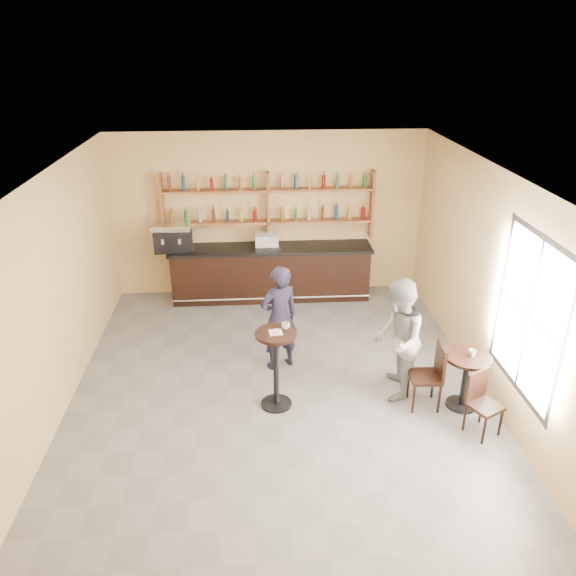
{
  "coord_description": "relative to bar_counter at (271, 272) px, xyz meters",
  "views": [
    {
      "loc": [
        -0.33,
        -7.02,
        4.82
      ],
      "look_at": [
        0.2,
        0.8,
        1.25
      ],
      "focal_mm": 35.0,
      "sensor_mm": 36.0,
      "label": 1
    }
  ],
  "objects": [
    {
      "name": "wall_left",
      "position": [
        -3.02,
        -3.15,
        1.07
      ],
      "size": [
        0.0,
        7.0,
        7.0
      ],
      "primitive_type": "plane",
      "rotation": [
        1.57,
        0.0,
        1.57
      ],
      "color": "#EBC585",
      "rests_on": "floor"
    },
    {
      "name": "cup_pedestal",
      "position": [
        0.07,
        -3.5,
        0.69
      ],
      "size": [
        0.15,
        0.15,
        0.09
      ],
      "primitive_type": "imported",
      "rotation": [
        0.0,
        0.0,
        -0.37
      ],
      "color": "white",
      "rests_on": "pedestal_table"
    },
    {
      "name": "patron_second",
      "position": [
        1.65,
        -3.43,
        0.37
      ],
      "size": [
        0.87,
        1.01,
        1.8
      ],
      "primitive_type": "imported",
      "rotation": [
        0.0,
        0.0,
        -1.81
      ],
      "color": "gray",
      "rests_on": "floor"
    },
    {
      "name": "floor",
      "position": [
        -0.02,
        -3.15,
        -0.53
      ],
      "size": [
        7.0,
        7.0,
        0.0
      ],
      "primitive_type": "plane",
      "color": "slate",
      "rests_on": "ground"
    },
    {
      "name": "chair_west",
      "position": [
        1.99,
        -3.74,
        -0.04
      ],
      "size": [
        0.44,
        0.44,
        0.97
      ],
      "primitive_type": null,
      "rotation": [
        0.0,
        0.0,
        -1.62
      ],
      "color": "black",
      "rests_on": "floor"
    },
    {
      "name": "wall_back",
      "position": [
        -0.02,
        0.35,
        1.07
      ],
      "size": [
        7.0,
        0.0,
        7.0
      ],
      "primitive_type": "plane",
      "rotation": [
        1.57,
        0.0,
        0.0
      ],
      "color": "#EBC585",
      "rests_on": "floor"
    },
    {
      "name": "cup_cafe",
      "position": [
        2.59,
        -3.79,
        0.33
      ],
      "size": [
        0.13,
        0.13,
        0.09
      ],
      "primitive_type": "imported",
      "rotation": [
        0.0,
        0.0,
        -0.34
      ],
      "color": "white",
      "rests_on": "cafe_table"
    },
    {
      "name": "window_frame",
      "position": [
        2.97,
        -4.35,
        1.17
      ],
      "size": [
        0.04,
        1.7,
        2.1
      ],
      "primitive_type": null,
      "color": "black",
      "rests_on": "wall_right"
    },
    {
      "name": "shelf_unit",
      "position": [
        -0.02,
        0.22,
        1.28
      ],
      "size": [
        4.0,
        0.26,
        1.4
      ],
      "primitive_type": null,
      "color": "brown",
      "rests_on": "wall_back"
    },
    {
      "name": "pedestal_table",
      "position": [
        -0.07,
        -3.6,
        0.06
      ],
      "size": [
        0.67,
        0.67,
        1.17
      ],
      "primitive_type": null,
      "rotation": [
        0.0,
        0.0,
        0.2
      ],
      "color": "black",
      "rests_on": "floor"
    },
    {
      "name": "ceiling",
      "position": [
        -0.02,
        -3.15,
        2.67
      ],
      "size": [
        7.0,
        7.0,
        0.0
      ],
      "primitive_type": "plane",
      "rotation": [
        3.14,
        0.0,
        0.0
      ],
      "color": "white",
      "rests_on": "wall_back"
    },
    {
      "name": "man_main",
      "position": [
        0.03,
        -2.57,
        0.32
      ],
      "size": [
        0.73,
        0.61,
        1.7
      ],
      "primitive_type": "imported",
      "rotation": [
        0.0,
        0.0,
        3.54
      ],
      "color": "black",
      "rests_on": "floor"
    },
    {
      "name": "wall_right",
      "position": [
        2.98,
        -3.15,
        1.07
      ],
      "size": [
        0.0,
        7.0,
        7.0
      ],
      "primitive_type": "plane",
      "rotation": [
        1.57,
        0.0,
        -1.57
      ],
      "color": "#EBC585",
      "rests_on": "floor"
    },
    {
      "name": "window_pane",
      "position": [
        2.97,
        -4.35,
        1.17
      ],
      "size": [
        0.0,
        2.0,
        2.0
      ],
      "primitive_type": "plane",
      "rotation": [
        1.57,
        0.0,
        -1.57
      ],
      "color": "white",
      "rests_on": "wall_right"
    },
    {
      "name": "bar_counter",
      "position": [
        0.0,
        0.0,
        0.0
      ],
      "size": [
        3.91,
        0.76,
        1.06
      ],
      "primitive_type": null,
      "color": "black",
      "rests_on": "floor"
    },
    {
      "name": "espresso_machine",
      "position": [
        -1.85,
        0.0,
        0.79
      ],
      "size": [
        0.78,
        0.57,
        0.52
      ],
      "primitive_type": null,
      "rotation": [
        0.0,
        0.0,
        0.15
      ],
      "color": "black",
      "rests_on": "bar_counter"
    },
    {
      "name": "napkin",
      "position": [
        -0.07,
        -3.6,
        0.64
      ],
      "size": [
        0.19,
        0.19,
        0.0
      ],
      "primitive_type": "cube",
      "rotation": [
        0.0,
        0.0,
        0.12
      ],
      "color": "white",
      "rests_on": "pedestal_table"
    },
    {
      "name": "chair_south",
      "position": [
        2.59,
        -4.39,
        -0.1
      ],
      "size": [
        0.51,
        0.51,
        0.87
      ],
      "primitive_type": null,
      "rotation": [
        0.0,
        0.0,
        0.49
      ],
      "color": "black",
      "rests_on": "floor"
    },
    {
      "name": "pastry_case",
      "position": [
        -0.07,
        0.0,
        0.66
      ],
      "size": [
        0.48,
        0.4,
        0.27
      ],
      "primitive_type": null,
      "rotation": [
        0.0,
        0.0,
        0.1
      ],
      "color": "silver",
      "rests_on": "bar_counter"
    },
    {
      "name": "cafe_table",
      "position": [
        2.54,
        -3.79,
        -0.12
      ],
      "size": [
        0.76,
        0.76,
        0.81
      ],
      "primitive_type": null,
      "rotation": [
        0.0,
        0.0,
        -0.21
      ],
      "color": "black",
      "rests_on": "floor"
    },
    {
      "name": "wall_front",
      "position": [
        -0.02,
        -6.65,
        1.07
      ],
      "size": [
        7.0,
        0.0,
        7.0
      ],
      "primitive_type": "plane",
      "rotation": [
        -1.57,
        0.0,
        0.0
      ],
      "color": "#EBC585",
      "rests_on": "floor"
    },
    {
      "name": "liquor_bottles",
      "position": [
        -0.02,
        0.22,
        1.45
      ],
      "size": [
        3.68,
        0.1,
        1.0
      ],
      "primitive_type": null,
      "color": "#8C5919",
      "rests_on": "shelf_unit"
    },
    {
      "name": "donut",
      "position": [
        -0.06,
        -3.61,
        0.66
      ],
      "size": [
        0.11,
        0.11,
        0.04
      ],
      "primitive_type": "torus",
      "rotation": [
        0.0,
        0.0,
        0.02
      ],
      "color": "#DB8C50",
      "rests_on": "napkin"
    }
  ]
}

